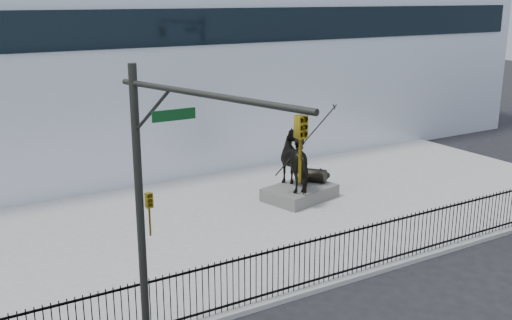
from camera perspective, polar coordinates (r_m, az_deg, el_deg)
ground at (r=18.03m, az=11.78°, el=-12.44°), size 120.00×120.00×0.00m
plaza at (r=23.11m, az=-0.04°, el=-5.53°), size 30.00×12.00×0.15m
building at (r=33.63m, az=-11.65°, el=8.52°), size 44.00×14.00×9.00m
picket_fence at (r=18.47m, az=9.29°, el=-8.50°), size 22.10×0.10×1.50m
statue_plinth at (r=24.97m, az=4.20°, el=-3.13°), size 3.21×2.56×0.53m
equestrian_statue at (r=24.61m, az=4.34°, el=-0.07°), size 3.53×2.63×3.07m
traffic_signal_left at (r=12.48m, az=-8.64°, el=-4.86°), size 1.52×4.84×7.00m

